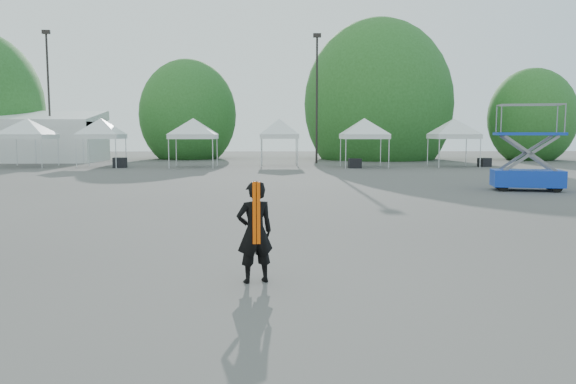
{
  "coord_description": "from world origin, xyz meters",
  "views": [
    {
      "loc": [
        -0.37,
        -11.18,
        2.35
      ],
      "look_at": [
        -0.1,
        -1.27,
        1.3
      ],
      "focal_mm": 35.0,
      "sensor_mm": 36.0,
      "label": 1
    }
  ],
  "objects": [
    {
      "name": "ground",
      "position": [
        0.0,
        0.0,
        0.0
      ],
      "size": [
        120.0,
        120.0,
        0.0
      ],
      "primitive_type": "plane",
      "color": "#474442",
      "rests_on": "ground"
    },
    {
      "name": "marquee",
      "position": [
        -22.0,
        35.0,
        1.97
      ],
      "size": [
        15.0,
        6.25,
        4.23
      ],
      "color": "white",
      "rests_on": "ground"
    },
    {
      "name": "light_pole_west",
      "position": [
        -18.0,
        34.0,
        5.77
      ],
      "size": [
        0.6,
        0.25,
        10.3
      ],
      "color": "black",
      "rests_on": "ground"
    },
    {
      "name": "light_pole_east",
      "position": [
        3.0,
        32.0,
        5.52
      ],
      "size": [
        0.6,
        0.25,
        9.8
      ],
      "color": "black",
      "rests_on": "ground"
    },
    {
      "name": "tree_mid_w",
      "position": [
        -8.0,
        40.0,
        3.93
      ],
      "size": [
        4.16,
        4.16,
        6.33
      ],
      "color": "#382314",
      "rests_on": "ground"
    },
    {
      "name": "tree_mid_e",
      "position": [
        9.0,
        39.0,
        4.84
      ],
      "size": [
        5.12,
        5.12,
        7.79
      ],
      "color": "#382314",
      "rests_on": "ground"
    },
    {
      "name": "tree_far_e",
      "position": [
        22.0,
        37.0,
        3.63
      ],
      "size": [
        3.84,
        3.84,
        5.84
      ],
      "color": "#382314",
      "rests_on": "ground"
    },
    {
      "name": "tent_b",
      "position": [
        -17.2,
        27.97,
        3.06
      ],
      "size": [
        4.45,
        4.45,
        3.88
      ],
      "color": "silver",
      "rests_on": "ground"
    },
    {
      "name": "tent_c",
      "position": [
        -12.05,
        27.54,
        3.06
      ],
      "size": [
        3.95,
        3.95,
        3.88
      ],
      "color": "silver",
      "rests_on": "ground"
    },
    {
      "name": "tent_d",
      "position": [
        -5.76,
        27.31,
        3.06
      ],
      "size": [
        4.36,
        4.36,
        3.88
      ],
      "color": "silver",
      "rests_on": "ground"
    },
    {
      "name": "tent_e",
      "position": [
        0.09,
        28.68,
        3.06
      ],
      "size": [
        3.82,
        3.82,
        3.88
      ],
      "color": "silver",
      "rests_on": "ground"
    },
    {
      "name": "tent_f",
      "position": [
        5.85,
        27.01,
        3.06
      ],
      "size": [
        4.32,
        4.32,
        3.88
      ],
      "color": "silver",
      "rests_on": "ground"
    },
    {
      "name": "tent_g",
      "position": [
        12.14,
        27.42,
        3.06
      ],
      "size": [
        4.22,
        4.22,
        3.88
      ],
      "color": "silver",
      "rests_on": "ground"
    },
    {
      "name": "man",
      "position": [
        -0.65,
        -2.51,
        0.81
      ],
      "size": [
        0.68,
        0.55,
        1.61
      ],
      "rotation": [
        0.0,
        0.0,
        3.47
      ],
      "color": "black",
      "rests_on": "ground"
    },
    {
      "name": "scissor_lift",
      "position": [
        9.98,
        11.28,
        1.76
      ],
      "size": [
        2.93,
        1.9,
        3.49
      ],
      "rotation": [
        0.0,
        0.0,
        -0.22
      ],
      "color": "#0D4CAA",
      "rests_on": "ground"
    },
    {
      "name": "crate_west",
      "position": [
        -10.65,
        26.79,
        0.34
      ],
      "size": [
        0.94,
        0.77,
        0.68
      ],
      "primitive_type": "cube",
      "rotation": [
        0.0,
        0.0,
        0.11
      ],
      "color": "black",
      "rests_on": "ground"
    },
    {
      "name": "crate_mid",
      "position": [
        5.09,
        25.99,
        0.32
      ],
      "size": [
        0.86,
        0.69,
        0.64
      ],
      "primitive_type": "cube",
      "rotation": [
        0.0,
        0.0,
        0.06
      ],
      "color": "black",
      "rests_on": "ground"
    },
    {
      "name": "crate_east",
      "position": [
        14.31,
        27.29,
        0.3
      ],
      "size": [
        0.94,
        0.84,
        0.6
      ],
      "primitive_type": "cube",
      "rotation": [
        0.0,
        0.0,
        0.37
      ],
      "color": "black",
      "rests_on": "ground"
    }
  ]
}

